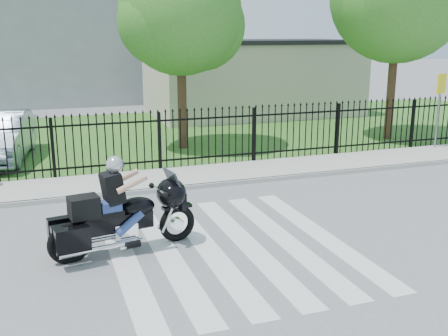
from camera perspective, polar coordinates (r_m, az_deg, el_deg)
name	(u,v)px	position (r m, az deg, el deg)	size (l,w,h in m)	color
ground	(229,247)	(10.27, 0.49, -8.62)	(120.00, 120.00, 0.00)	slate
crosswalk	(229,247)	(10.27, 0.49, -8.59)	(5.00, 5.50, 0.01)	silver
sidewalk	(168,179)	(14.80, -6.09, -1.16)	(40.00, 2.00, 0.12)	#ADAAA3
curb	(177,188)	(13.86, -5.12, -2.22)	(40.00, 0.12, 0.12)	#ADAAA3
grass_strip	(128,136)	(21.51, -10.43, 3.48)	(40.00, 12.00, 0.02)	#2A5B1F
iron_fence	(160,143)	(15.55, -7.03, 2.77)	(26.00, 0.04, 1.80)	black
tree_mid	(180,14)	(18.51, -4.77, 16.41)	(4.20, 4.20, 6.78)	#382316
building_low	(251,79)	(27.00, 3.00, 9.63)	(10.00, 6.00, 3.50)	#B4AA96
building_low_roof	(252,42)	(26.90, 3.06, 13.56)	(10.20, 6.20, 0.20)	black
motorcycle_rider	(120,212)	(10.00, -11.22, -4.76)	(2.88, 1.24, 1.91)	black
traffic_sign	(440,95)	(19.64, 22.46, 7.32)	(0.53, 0.24, 2.56)	slate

